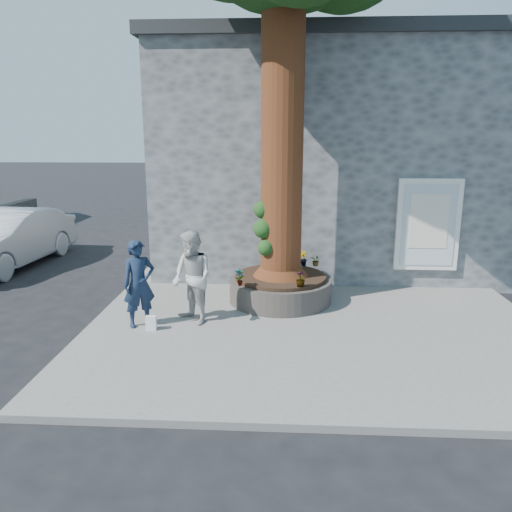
# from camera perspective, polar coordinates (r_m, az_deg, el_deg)

# --- Properties ---
(ground) EXTENTS (120.00, 120.00, 0.00)m
(ground) POSITION_cam_1_polar(r_m,az_deg,el_deg) (9.64, -2.15, -9.52)
(ground) COLOR black
(ground) RESTS_ON ground
(pavement) EXTENTS (9.00, 8.00, 0.12)m
(pavement) POSITION_cam_1_polar(r_m,az_deg,el_deg) (10.53, 6.58, -7.20)
(pavement) COLOR slate
(pavement) RESTS_ON ground
(yellow_line) EXTENTS (0.10, 30.00, 0.01)m
(yellow_line) POSITION_cam_1_polar(r_m,az_deg,el_deg) (11.23, -17.46, -6.72)
(yellow_line) COLOR yellow
(yellow_line) RESTS_ON ground
(stone_shop) EXTENTS (10.30, 8.30, 6.30)m
(stone_shop) POSITION_cam_1_polar(r_m,az_deg,el_deg) (16.11, 9.26, 11.27)
(stone_shop) COLOR #4E4F53
(stone_shop) RESTS_ON ground
(planter) EXTENTS (2.30, 2.30, 0.60)m
(planter) POSITION_cam_1_polar(r_m,az_deg,el_deg) (11.34, 2.80, -3.69)
(planter) COLOR black
(planter) RESTS_ON pavement
(man) EXTENTS (0.75, 0.67, 1.72)m
(man) POSITION_cam_1_polar(r_m,az_deg,el_deg) (9.96, -13.22, -3.11)
(man) COLOR #152239
(man) RESTS_ON pavement
(woman) EXTENTS (1.14, 1.14, 1.86)m
(woman) POSITION_cam_1_polar(r_m,az_deg,el_deg) (9.94, -7.30, -2.48)
(woman) COLOR #B7B4AF
(woman) RESTS_ON pavement
(shopping_bag) EXTENTS (0.21, 0.13, 0.28)m
(shopping_bag) POSITION_cam_1_polar(r_m,az_deg,el_deg) (9.93, -11.90, -7.50)
(shopping_bag) COLOR white
(shopping_bag) RESTS_ON pavement
(car_silver) EXTENTS (2.13, 5.14, 1.65)m
(car_silver) POSITION_cam_1_polar(r_m,az_deg,el_deg) (16.27, -26.55, 1.73)
(car_silver) COLOR #A7AAAF
(car_silver) RESTS_ON ground
(plant_a) EXTENTS (0.23, 0.19, 0.36)m
(plant_a) POSITION_cam_1_polar(r_m,az_deg,el_deg) (10.42, -1.89, -2.45)
(plant_a) COLOR gray
(plant_a) RESTS_ON planter
(plant_b) EXTENTS (0.27, 0.27, 0.36)m
(plant_b) POSITION_cam_1_polar(r_m,az_deg,el_deg) (12.04, 5.40, -0.29)
(plant_b) COLOR gray
(plant_b) RESTS_ON planter
(plant_c) EXTENTS (0.26, 0.26, 0.34)m
(plant_c) POSITION_cam_1_polar(r_m,az_deg,el_deg) (10.39, 5.10, -2.61)
(plant_c) COLOR gray
(plant_c) RESTS_ON planter
(plant_d) EXTENTS (0.33, 0.33, 0.27)m
(plant_d) POSITION_cam_1_polar(r_m,az_deg,el_deg) (12.06, 6.90, -0.51)
(plant_d) COLOR gray
(plant_d) RESTS_ON planter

